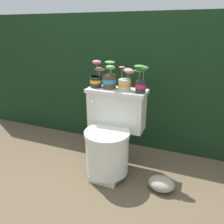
{
  "coord_description": "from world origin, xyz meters",
  "views": [
    {
      "loc": [
        0.53,
        -1.39,
        1.18
      ],
      "look_at": [
        -0.08,
        0.14,
        0.54
      ],
      "focal_mm": 35.0,
      "sensor_mm": 36.0,
      "label": 1
    }
  ],
  "objects": [
    {
      "name": "potted_plant_midleft",
      "position": [
        -0.14,
        0.26,
        0.79
      ],
      "size": [
        0.12,
        0.13,
        0.22
      ],
      "color": "#47382D",
      "rests_on": "toilet"
    },
    {
      "name": "ground_plane",
      "position": [
        0.0,
        0.0,
        0.0
      ],
      "size": [
        12.0,
        12.0,
        0.0
      ],
      "primitive_type": "plane",
      "color": "brown"
    },
    {
      "name": "garden_stone",
      "position": [
        0.38,
        0.03,
        0.06
      ],
      "size": [
        0.2,
        0.16,
        0.11
      ],
      "color": "#9E9384",
      "rests_on": "ground"
    },
    {
      "name": "hedge_backdrop",
      "position": [
        0.0,
        1.08,
        0.66
      ],
      "size": [
        4.08,
        0.9,
        1.32
      ],
      "color": "black",
      "rests_on": "ground"
    },
    {
      "name": "toilet",
      "position": [
        -0.08,
        0.12,
        0.34
      ],
      "size": [
        0.5,
        0.5,
        0.71
      ],
      "color": "silver",
      "rests_on": "ground"
    },
    {
      "name": "potted_plant_left",
      "position": [
        -0.26,
        0.25,
        0.78
      ],
      "size": [
        0.13,
        0.1,
        0.23
      ],
      "color": "#262628",
      "rests_on": "toilet"
    },
    {
      "name": "potted_plant_middle",
      "position": [
        -0.0,
        0.25,
        0.78
      ],
      "size": [
        0.14,
        0.11,
        0.19
      ],
      "color": "beige",
      "rests_on": "toilet"
    },
    {
      "name": "potted_plant_midright",
      "position": [
        0.13,
        0.23,
        0.8
      ],
      "size": [
        0.12,
        0.1,
        0.21
      ],
      "color": "#262628",
      "rests_on": "toilet"
    }
  ]
}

